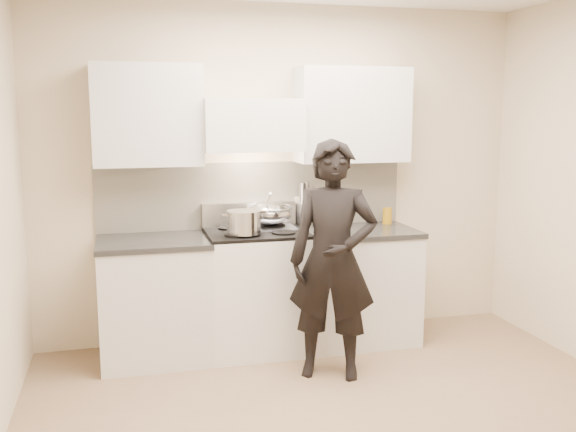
{
  "coord_description": "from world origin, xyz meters",
  "views": [
    {
      "loc": [
        -1.29,
        -3.33,
        1.85
      ],
      "look_at": [
        -0.14,
        1.05,
        1.11
      ],
      "focal_mm": 40.0,
      "sensor_mm": 36.0,
      "label": 1
    }
  ],
  "objects_px": {
    "counter_right": "(356,285)",
    "utensil_crock": "(304,213)",
    "wok": "(270,213)",
    "person": "(333,260)",
    "stove": "(256,290)"
  },
  "relations": [
    {
      "from": "counter_right",
      "to": "utensil_crock",
      "type": "distance_m",
      "value": 0.72
    },
    {
      "from": "stove",
      "to": "person",
      "type": "height_order",
      "value": "person"
    },
    {
      "from": "counter_right",
      "to": "utensil_crock",
      "type": "bearing_deg",
      "value": 146.81
    },
    {
      "from": "counter_right",
      "to": "utensil_crock",
      "type": "relative_size",
      "value": 2.56
    },
    {
      "from": "stove",
      "to": "counter_right",
      "type": "relative_size",
      "value": 1.04
    },
    {
      "from": "counter_right",
      "to": "person",
      "type": "distance_m",
      "value": 0.85
    },
    {
      "from": "wok",
      "to": "person",
      "type": "height_order",
      "value": "person"
    },
    {
      "from": "utensil_crock",
      "to": "person",
      "type": "xyz_separation_m",
      "value": [
        -0.05,
        -0.88,
        -0.2
      ]
    },
    {
      "from": "stove",
      "to": "utensil_crock",
      "type": "relative_size",
      "value": 2.67
    },
    {
      "from": "stove",
      "to": "wok",
      "type": "distance_m",
      "value": 0.62
    },
    {
      "from": "wok",
      "to": "person",
      "type": "xyz_separation_m",
      "value": [
        0.27,
        -0.78,
        -0.22
      ]
    },
    {
      "from": "wok",
      "to": "stove",
      "type": "bearing_deg",
      "value": -134.6
    },
    {
      "from": "utensil_crock",
      "to": "person",
      "type": "bearing_deg",
      "value": -93.02
    },
    {
      "from": "wok",
      "to": "person",
      "type": "distance_m",
      "value": 0.86
    },
    {
      "from": "wok",
      "to": "utensil_crock",
      "type": "relative_size",
      "value": 1.28
    }
  ]
}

